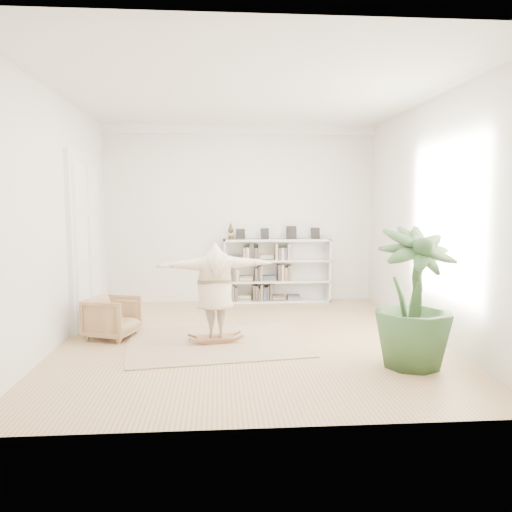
{
  "coord_description": "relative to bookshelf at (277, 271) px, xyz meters",
  "views": [
    {
      "loc": [
        -0.46,
        -7.31,
        2.03
      ],
      "look_at": [
        0.13,
        0.4,
        1.21
      ],
      "focal_mm": 35.0,
      "sensor_mm": 36.0,
      "label": 1
    }
  ],
  "objects": [
    {
      "name": "floor",
      "position": [
        -0.74,
        -2.82,
        -0.64
      ],
      "size": [
        6.0,
        6.0,
        0.0
      ],
      "primitive_type": "plane",
      "color": "#97734E",
      "rests_on": "ground"
    },
    {
      "name": "room_shell",
      "position": [
        -0.74,
        0.12,
        2.87
      ],
      "size": [
        6.0,
        6.0,
        6.0
      ],
      "color": "silver",
      "rests_on": "floor"
    },
    {
      "name": "doors",
      "position": [
        -3.45,
        -1.52,
        0.76
      ],
      "size": [
        0.09,
        1.78,
        2.92
      ],
      "color": "white",
      "rests_on": "floor"
    },
    {
      "name": "bookshelf",
      "position": [
        0.0,
        0.0,
        0.0
      ],
      "size": [
        2.2,
        0.35,
        1.64
      ],
      "color": "silver",
      "rests_on": "floor"
    },
    {
      "name": "armchair",
      "position": [
        -2.81,
        -2.58,
        -0.32
      ],
      "size": [
        0.87,
        0.86,
        0.63
      ],
      "primitive_type": "imported",
      "rotation": [
        0.0,
        0.0,
        1.24
      ],
      "color": "tan",
      "rests_on": "floor"
    },
    {
      "name": "rug",
      "position": [
        -1.25,
        -3.0,
        -0.63
      ],
      "size": [
        2.75,
        2.32,
        0.02
      ],
      "primitive_type": "cube",
      "rotation": [
        0.0,
        0.0,
        0.14
      ],
      "color": "tan",
      "rests_on": "floor"
    },
    {
      "name": "rocker_board",
      "position": [
        -1.25,
        -3.0,
        -0.56
      ],
      "size": [
        0.58,
        0.39,
        0.11
      ],
      "rotation": [
        0.0,
        0.0,
        0.14
      ],
      "color": "brown",
      "rests_on": "rug"
    },
    {
      "name": "person",
      "position": [
        -1.25,
        -3.0,
        0.19
      ],
      "size": [
        1.74,
        0.69,
        1.37
      ],
      "primitive_type": "imported",
      "rotation": [
        0.0,
        0.0,
        3.28
      ],
      "color": "beige",
      "rests_on": "rocker_board"
    },
    {
      "name": "houseplant",
      "position": [
        1.2,
        -4.24,
        0.24
      ],
      "size": [
        1.14,
        1.14,
        1.74
      ],
      "primitive_type": "imported",
      "rotation": [
        0.0,
        0.0,
        0.18
      ],
      "color": "#2F4E27",
      "rests_on": "floor"
    }
  ]
}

